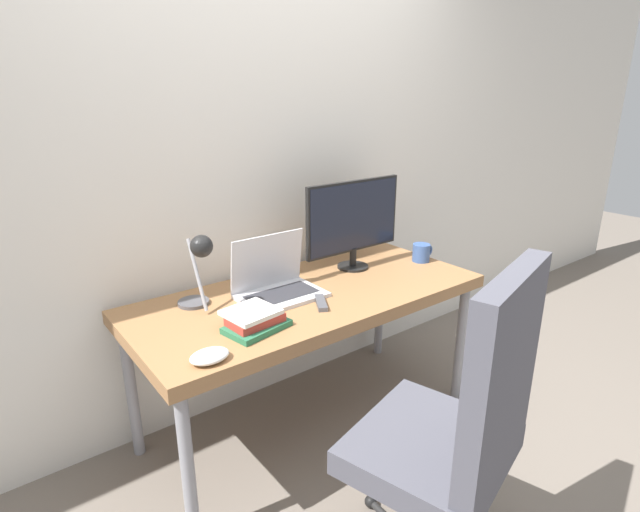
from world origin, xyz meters
name	(u,v)px	position (x,y,z in m)	size (l,w,h in m)	color
ground_plane	(358,462)	(0.00, 0.00, 0.00)	(12.00, 12.00, 0.00)	#70665B
wall_back	(257,158)	(0.00, 0.81, 1.30)	(8.00, 0.05, 2.60)	silver
desk	(310,303)	(0.00, 0.37, 0.67)	(1.67, 0.74, 0.73)	#996B42
laptop	(277,284)	(-0.14, 0.43, 0.78)	(0.38, 0.26, 0.28)	silver
monitor	(353,220)	(0.38, 0.50, 0.99)	(0.59, 0.16, 0.46)	black
desk_lamp	(199,264)	(-0.49, 0.47, 0.94)	(0.14, 0.25, 0.35)	#4C4C51
office_chair	(461,422)	(-0.12, -0.59, 0.63)	(0.63, 0.60, 1.16)	black
book_stack	(255,320)	(-0.40, 0.20, 0.76)	(0.27, 0.23, 0.08)	#286B47
tv_remote	(321,303)	(-0.05, 0.22, 0.74)	(0.11, 0.15, 0.02)	#4C4C51
mug	(422,253)	(0.75, 0.35, 0.77)	(0.14, 0.09, 0.10)	#385693
game_controller	(210,356)	(-0.65, 0.08, 0.75)	(0.14, 0.10, 0.04)	white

